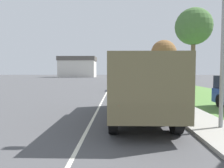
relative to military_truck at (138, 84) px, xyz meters
name	(u,v)px	position (x,y,z in m)	size (l,w,h in m)	color
ground_plane	(112,83)	(-2.00, 30.90, -1.53)	(180.00, 180.00, 0.00)	#4C4C4F
lane_centre_stripe	(112,83)	(-2.00, 30.90, -1.53)	(0.12, 120.00, 0.00)	silver
sidewalk_right	(136,82)	(2.50, 30.90, -1.47)	(1.80, 120.00, 0.12)	#9E9B93
grass_strip_right	(160,83)	(6.90, 30.90, -1.52)	(7.00, 120.00, 0.02)	#56843D
military_truck	(138,84)	(0.00, 0.00, 0.00)	(2.40, 7.37, 2.66)	#474C38
car_nearest_ahead	(125,84)	(-0.10, 14.06, -0.82)	(1.90, 4.54, 1.58)	navy
car_second_ahead	(121,80)	(-0.35, 24.29, -0.85)	(1.94, 4.05, 1.52)	black
lamp_post	(217,22)	(2.52, -1.82, 2.28)	(1.69, 0.24, 6.10)	gray
tree_mid_right	(194,27)	(6.15, 11.21, 4.67)	(3.41, 3.41, 7.96)	brown
tree_far_right	(164,53)	(5.64, 21.90, 3.20)	(3.60, 3.60, 6.53)	#4C3D2D
building_distant	(78,67)	(-15.37, 69.06, 2.18)	(13.13, 8.98, 7.33)	beige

